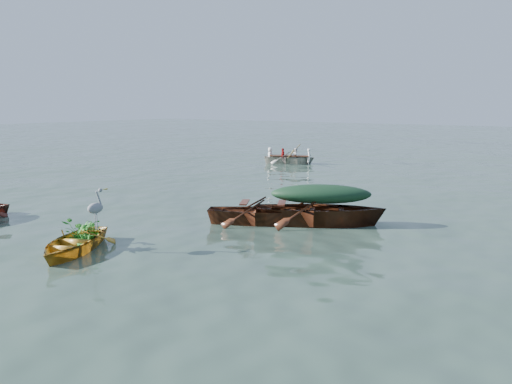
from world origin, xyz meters
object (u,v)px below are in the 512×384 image
at_px(yellow_dinghy, 74,252).
at_px(green_tarp_boat, 320,225).
at_px(heron, 96,215).
at_px(open_wooden_boat, 263,224).
at_px(rowed_boat, 289,164).

xyz_separation_m(yellow_dinghy, green_tarp_boat, (3.39, 5.42, 0.00)).
relative_size(yellow_dinghy, heron, 3.33).
distance_m(open_wooden_boat, rowed_boat, 14.09).
relative_size(rowed_boat, heron, 4.23).
distance_m(green_tarp_boat, open_wooden_boat, 1.58).
bearing_deg(heron, green_tarp_boat, 33.22).
bearing_deg(rowed_boat, yellow_dinghy, 170.79).
relative_size(green_tarp_boat, rowed_boat, 1.27).
bearing_deg(heron, yellow_dinghy, -174.81).
xyz_separation_m(green_tarp_boat, rowed_boat, (-7.95, 11.66, 0.00)).
distance_m(green_tarp_boat, rowed_boat, 14.11).
bearing_deg(green_tarp_boat, rowed_boat, 4.00).
relative_size(open_wooden_boat, rowed_boat, 1.09).
xyz_separation_m(rowed_boat, heron, (5.03, -16.78, 0.87)).
height_order(yellow_dinghy, rowed_boat, rowed_boat).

